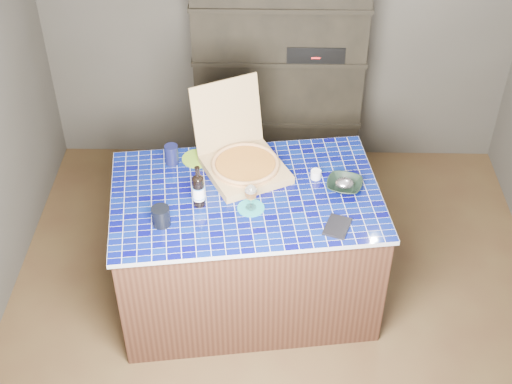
{
  "coord_description": "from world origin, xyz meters",
  "views": [
    {
      "loc": [
        -0.07,
        -3.02,
        3.51
      ],
      "look_at": [
        -0.13,
        0.0,
        1.01
      ],
      "focal_mm": 50.0,
      "sensor_mm": 36.0,
      "label": 1
    }
  ],
  "objects_px": {
    "kitchen_island": "(247,247)",
    "bowl": "(344,185)",
    "dvd_case": "(337,226)",
    "pizza_box": "(243,161)",
    "mead_bottle": "(199,190)",
    "wine_glass": "(251,193)"
  },
  "relations": [
    {
      "from": "mead_bottle",
      "to": "wine_glass",
      "type": "xyz_separation_m",
      "value": [
        0.3,
        -0.03,
        0.01
      ]
    },
    {
      "from": "pizza_box",
      "to": "wine_glass",
      "type": "bearing_deg",
      "value": -107.77
    },
    {
      "from": "kitchen_island",
      "to": "bowl",
      "type": "xyz_separation_m",
      "value": [
        0.57,
        0.06,
        0.45
      ]
    },
    {
      "from": "mead_bottle",
      "to": "wine_glass",
      "type": "height_order",
      "value": "mead_bottle"
    },
    {
      "from": "mead_bottle",
      "to": "pizza_box",
      "type": "bearing_deg",
      "value": 53.21
    },
    {
      "from": "kitchen_island",
      "to": "pizza_box",
      "type": "xyz_separation_m",
      "value": [
        -0.02,
        0.22,
        0.5
      ]
    },
    {
      "from": "kitchen_island",
      "to": "wine_glass",
      "type": "xyz_separation_m",
      "value": [
        0.03,
        -0.13,
        0.54
      ]
    },
    {
      "from": "kitchen_island",
      "to": "wine_glass",
      "type": "relative_size",
      "value": 10.43
    },
    {
      "from": "mead_bottle",
      "to": "bowl",
      "type": "distance_m",
      "value": 0.86
    },
    {
      "from": "dvd_case",
      "to": "pizza_box",
      "type": "bearing_deg",
      "value": 156.48
    },
    {
      "from": "kitchen_island",
      "to": "dvd_case",
      "type": "bearing_deg",
      "value": -36.47
    },
    {
      "from": "kitchen_island",
      "to": "dvd_case",
      "type": "distance_m",
      "value": 0.73
    },
    {
      "from": "kitchen_island",
      "to": "mead_bottle",
      "type": "height_order",
      "value": "mead_bottle"
    },
    {
      "from": "mead_bottle",
      "to": "bowl",
      "type": "bearing_deg",
      "value": 10.95
    },
    {
      "from": "kitchen_island",
      "to": "bowl",
      "type": "bearing_deg",
      "value": -1.72
    },
    {
      "from": "mead_bottle",
      "to": "dvd_case",
      "type": "bearing_deg",
      "value": -13.0
    },
    {
      "from": "mead_bottle",
      "to": "dvd_case",
      "type": "relative_size",
      "value": 1.53
    },
    {
      "from": "dvd_case",
      "to": "bowl",
      "type": "bearing_deg",
      "value": 99.33
    },
    {
      "from": "mead_bottle",
      "to": "bowl",
      "type": "relative_size",
      "value": 1.29
    },
    {
      "from": "bowl",
      "to": "wine_glass",
      "type": "bearing_deg",
      "value": -160.56
    },
    {
      "from": "pizza_box",
      "to": "dvd_case",
      "type": "xyz_separation_m",
      "value": [
        0.53,
        -0.5,
        -0.06
      ]
    },
    {
      "from": "kitchen_island",
      "to": "dvd_case",
      "type": "height_order",
      "value": "dvd_case"
    }
  ]
}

